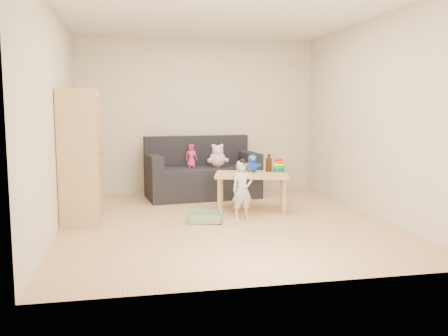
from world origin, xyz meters
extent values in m
plane|color=tan|center=(0.00, 0.00, 0.00)|extent=(4.50, 4.50, 0.00)
plane|color=white|center=(0.00, 0.00, 2.60)|extent=(4.50, 4.50, 0.00)
plane|color=beige|center=(0.00, 2.25, 1.30)|extent=(4.00, 0.00, 4.00)
plane|color=beige|center=(0.00, -2.25, 1.30)|extent=(4.00, 0.00, 4.00)
plane|color=beige|center=(-2.00, 0.00, 1.30)|extent=(0.00, 4.50, 4.50)
plane|color=beige|center=(2.00, 0.00, 1.30)|extent=(0.00, 4.50, 4.50)
cube|color=tan|center=(-1.76, 0.42, 0.83)|extent=(0.46, 0.92, 1.65)
cube|color=black|center=(-0.01, 1.70, 0.25)|extent=(1.84, 1.07, 0.49)
cube|color=tan|center=(0.51, 0.55, 0.26)|extent=(1.13, 0.86, 0.53)
imported|color=silver|center=(0.26, 0.09, 0.37)|extent=(0.29, 0.21, 0.74)
imported|color=#E22A61|center=(-0.19, 1.65, 0.67)|extent=(0.20, 0.15, 0.36)
cylinder|color=#E4E90C|center=(0.87, 0.48, 0.54)|extent=(0.17, 0.17, 0.02)
cylinder|color=silver|center=(0.87, 0.48, 0.64)|extent=(0.02, 0.02, 0.20)
torus|color=#0B41B7|center=(0.87, 0.48, 0.57)|extent=(0.19, 0.19, 0.04)
torus|color=#158A15|center=(0.87, 0.48, 0.61)|extent=(0.17, 0.17, 0.04)
torus|color=#D7FF0D|center=(0.87, 0.48, 0.65)|extent=(0.14, 0.14, 0.04)
torus|color=#D4420B|center=(0.87, 0.48, 0.69)|extent=(0.12, 0.12, 0.04)
torus|color=red|center=(0.87, 0.48, 0.72)|extent=(0.10, 0.10, 0.03)
cylinder|color=black|center=(0.79, 0.67, 0.62)|extent=(0.09, 0.09, 0.19)
cylinder|color=black|center=(0.79, 0.67, 0.74)|extent=(0.04, 0.04, 0.05)
cylinder|color=black|center=(0.79, 0.67, 0.77)|extent=(0.05, 0.05, 0.02)
cube|color=orange|center=(0.44, 0.74, 0.54)|extent=(0.23, 0.23, 0.02)
camera|label=1|loc=(-1.17, -5.77, 1.41)|focal=38.00mm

